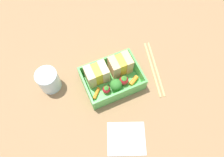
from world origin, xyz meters
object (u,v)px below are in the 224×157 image
(chopstick_pair, at_px, (154,68))
(sandwich_left, at_px, (97,74))
(strawberry_far_left, at_px, (106,90))
(sandwich_center_left, at_px, (120,65))
(carrot_stick_left, at_px, (134,81))
(drinking_glass, at_px, (49,80))
(carrot_stick_far_left, at_px, (96,94))
(strawberry_left, at_px, (124,80))
(folded_napkin, at_px, (126,138))
(broccoli_floret, at_px, (116,85))

(chopstick_pair, bearing_deg, sandwich_left, 169.11)
(sandwich_left, height_order, strawberry_far_left, sandwich_left)
(sandwich_center_left, distance_m, strawberry_far_left, 0.09)
(carrot_stick_left, bearing_deg, chopstick_pair, 12.89)
(carrot_stick_left, distance_m, drinking_glass, 0.27)
(drinking_glass, bearing_deg, carrot_stick_left, -22.56)
(carrot_stick_far_left, bearing_deg, drinking_glass, 142.21)
(sandwich_left, relative_size, carrot_stick_left, 1.92)
(strawberry_left, distance_m, drinking_glass, 0.23)
(sandwich_left, distance_m, chopstick_pair, 0.20)
(chopstick_pair, relative_size, drinking_glass, 2.81)
(carrot_stick_far_left, bearing_deg, carrot_stick_left, -3.83)
(carrot_stick_far_left, bearing_deg, sandwich_center_left, 25.21)
(strawberry_left, distance_m, carrot_stick_left, 0.03)
(folded_napkin, bearing_deg, broccoli_floret, 77.34)
(sandwich_left, bearing_deg, folded_napkin, -88.64)
(carrot_stick_far_left, distance_m, strawberry_far_left, 0.03)
(broccoli_floret, xyz_separation_m, carrot_stick_left, (0.06, -0.00, -0.02))
(sandwich_left, distance_m, strawberry_left, 0.09)
(sandwich_left, xyz_separation_m, sandwich_center_left, (0.08, 0.00, 0.00))
(drinking_glass, xyz_separation_m, folded_napkin, (0.15, -0.25, -0.03))
(strawberry_left, xyz_separation_m, carrot_stick_left, (0.03, -0.01, -0.01))
(strawberry_left, bearing_deg, broccoli_floret, -164.94)
(carrot_stick_left, height_order, folded_napkin, carrot_stick_left)
(strawberry_left, xyz_separation_m, drinking_glass, (-0.21, 0.09, 0.01))
(sandwich_center_left, xyz_separation_m, strawberry_far_left, (-0.07, -0.05, -0.02))
(carrot_stick_far_left, distance_m, broccoli_floret, 0.07)
(broccoli_floret, height_order, strawberry_left, broccoli_floret)
(strawberry_far_left, height_order, folded_napkin, strawberry_far_left)
(sandwich_center_left, distance_m, chopstick_pair, 0.12)
(sandwich_center_left, height_order, strawberry_left, sandwich_center_left)
(sandwich_center_left, relative_size, folded_napkin, 0.62)
(sandwich_left, xyz_separation_m, chopstick_pair, (0.19, -0.04, -0.04))
(sandwich_left, xyz_separation_m, drinking_glass, (-0.14, 0.04, -0.01))
(sandwich_left, bearing_deg, chopstick_pair, -10.89)
(sandwich_center_left, distance_m, folded_napkin, 0.22)
(chopstick_pair, xyz_separation_m, folded_napkin, (-0.19, -0.17, -0.00))
(strawberry_far_left, relative_size, drinking_glass, 0.43)
(broccoli_floret, relative_size, drinking_glass, 0.62)
(folded_napkin, bearing_deg, carrot_stick_far_left, 99.99)
(broccoli_floret, bearing_deg, folded_napkin, -102.66)
(sandwich_center_left, distance_m, strawberry_left, 0.05)
(carrot_stick_far_left, height_order, chopstick_pair, carrot_stick_far_left)
(sandwich_center_left, height_order, carrot_stick_far_left, sandwich_center_left)
(sandwich_left, distance_m, strawberry_far_left, 0.06)
(chopstick_pair, distance_m, drinking_glass, 0.34)
(carrot_stick_left, xyz_separation_m, chopstick_pair, (0.09, 0.02, -0.02))
(sandwich_center_left, distance_m, carrot_stick_left, 0.07)
(strawberry_far_left, relative_size, strawberry_left, 0.88)
(strawberry_far_left, relative_size, chopstick_pair, 0.15)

